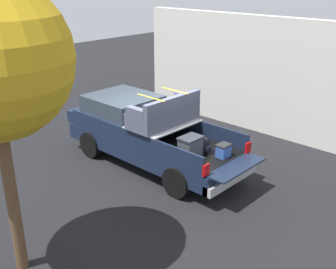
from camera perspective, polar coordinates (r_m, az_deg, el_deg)
name	(u,v)px	position (r m, az deg, el deg)	size (l,w,h in m)	color
ground_plane	(153,164)	(12.07, -2.08, -4.13)	(40.00, 40.00, 0.00)	black
pickup_truck	(144,131)	(11.92, -3.36, 0.53)	(6.05, 2.07, 2.23)	#162138
building_facade	(246,73)	(14.74, 10.84, 8.47)	(8.74, 0.36, 3.95)	silver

